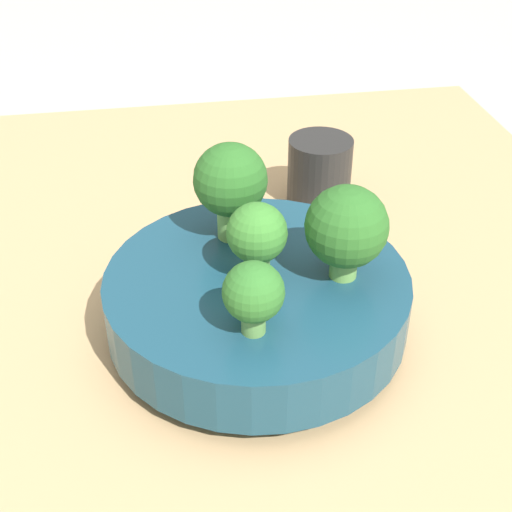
# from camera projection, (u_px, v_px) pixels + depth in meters

# --- Properties ---
(ground_plane) EXTENTS (6.00, 6.00, 0.00)m
(ground_plane) POSITION_uv_depth(u_px,v_px,m) (262.00, 382.00, 0.62)
(ground_plane) COLOR #ADA89E
(table) EXTENTS (1.09, 0.81, 0.03)m
(table) POSITION_uv_depth(u_px,v_px,m) (262.00, 368.00, 0.61)
(table) COLOR tan
(table) RESTS_ON ground_plane
(bowl) EXTENTS (0.25, 0.25, 0.06)m
(bowl) POSITION_uv_depth(u_px,v_px,m) (256.00, 301.00, 0.60)
(bowl) COLOR navy
(bowl) RESTS_ON table
(broccoli_floret_front) EXTENTS (0.07, 0.07, 0.08)m
(broccoli_floret_front) POSITION_uv_depth(u_px,v_px,m) (347.00, 228.00, 0.56)
(broccoli_floret_front) COLOR #6BA34C
(broccoli_floret_front) RESTS_ON bowl
(broccoli_floret_left) EXTENTS (0.05, 0.05, 0.06)m
(broccoli_floret_left) POSITION_uv_depth(u_px,v_px,m) (253.00, 294.00, 0.51)
(broccoli_floret_left) COLOR #609347
(broccoli_floret_left) RESTS_ON bowl
(broccoli_floret_center) EXTENTS (0.05, 0.05, 0.07)m
(broccoli_floret_center) POSITION_uv_depth(u_px,v_px,m) (256.00, 236.00, 0.56)
(broccoli_floret_center) COLOR #609347
(broccoli_floret_center) RESTS_ON bowl
(broccoli_floret_right) EXTENTS (0.06, 0.06, 0.09)m
(broccoli_floret_right) POSITION_uv_depth(u_px,v_px,m) (230.00, 183.00, 0.60)
(broccoli_floret_right) COLOR #6BA34C
(broccoli_floret_right) RESTS_ON bowl
(cup) EXTENTS (0.07, 0.07, 0.08)m
(cup) POSITION_uv_depth(u_px,v_px,m) (319.00, 172.00, 0.78)
(cup) COLOR black
(cup) RESTS_ON table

